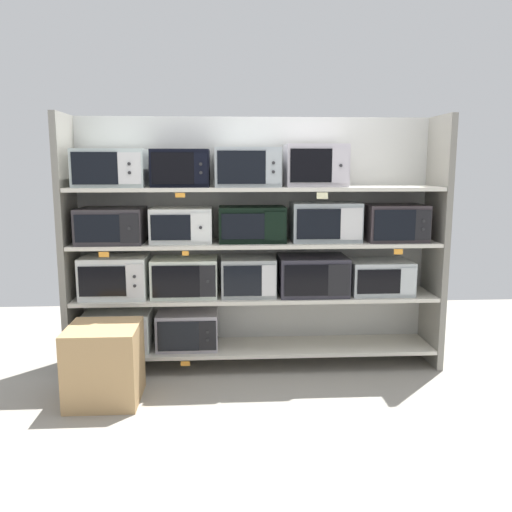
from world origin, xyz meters
TOP-DOWN VIEW (x-y plane):
  - ground at (0.00, -1.00)m, footprint 6.90×6.00m
  - back_panel at (0.00, 0.25)m, footprint 3.10×0.04m
  - upright_left at (-1.48, 0.00)m, footprint 0.05×0.46m
  - upright_right at (1.48, 0.00)m, footprint 0.05×0.46m
  - shelf_0 at (0.00, 0.00)m, footprint 2.90×0.46m
  - microwave_0 at (-1.12, -0.00)m, footprint 0.53×0.35m
  - microwave_1 at (-0.56, -0.00)m, footprint 0.49×0.35m
  - price_tag_0 at (-1.12, -0.24)m, footprint 0.06×0.00m
  - price_tag_1 at (-0.57, -0.24)m, footprint 0.07×0.00m
  - shelf_1 at (0.00, 0.00)m, footprint 2.90×0.46m
  - microwave_2 at (-1.13, -0.00)m, footprint 0.52×0.38m
  - microwave_3 at (-0.57, -0.00)m, footprint 0.52×0.36m
  - microwave_4 at (-0.06, -0.00)m, footprint 0.43×0.37m
  - microwave_5 at (0.46, -0.00)m, footprint 0.55×0.41m
  - microwave_6 at (1.02, -0.00)m, footprint 0.50×0.38m
  - shelf_2 at (0.00, 0.00)m, footprint 2.90×0.46m
  - microwave_7 at (-1.14, -0.00)m, footprint 0.50×0.44m
  - microwave_8 at (-0.59, -0.00)m, footprint 0.48×0.35m
  - microwave_9 at (-0.03, -0.00)m, footprint 0.52×0.33m
  - microwave_10 at (0.56, -0.00)m, footprint 0.55×0.34m
  - microwave_11 at (1.12, -0.00)m, footprint 0.48×0.41m
  - price_tag_2 at (-1.16, -0.24)m, footprint 0.08×0.00m
  - price_tag_3 at (-0.55, -0.24)m, footprint 0.05×0.00m
  - price_tag_4 at (1.09, -0.24)m, footprint 0.07×0.00m
  - shelf_3 at (0.00, 0.00)m, footprint 2.90×0.46m
  - microwave_12 at (-1.12, -0.00)m, footprint 0.54×0.42m
  - microwave_13 at (-0.59, -0.00)m, footprint 0.44×0.37m
  - microwave_14 at (-0.07, -0.00)m, footprint 0.51×0.40m
  - microwave_15 at (0.47, -0.00)m, footprint 0.48×0.36m
  - price_tag_5 at (-0.58, -0.24)m, footprint 0.07×0.00m
  - price_tag_6 at (0.49, -0.24)m, footprint 0.09×0.00m
  - shipping_carton at (-1.10, -0.61)m, footprint 0.49×0.49m

SIDE VIEW (x-z plane):
  - ground at x=0.00m, z-range -0.02..0.00m
  - price_tag_0 at x=-1.12m, z-range 0.08..0.13m
  - price_tag_1 at x=-0.57m, z-range 0.09..0.13m
  - shelf_0 at x=0.00m, z-range 0.14..0.17m
  - shipping_carton at x=-1.10m, z-range 0.00..0.54m
  - microwave_1 at x=-0.56m, z-range 0.17..0.46m
  - microwave_0 at x=-1.12m, z-range 0.17..0.47m
  - shelf_1 at x=0.00m, z-range 0.57..0.60m
  - microwave_6 at x=1.02m, z-range 0.60..0.87m
  - microwave_3 at x=-0.57m, z-range 0.60..0.91m
  - microwave_4 at x=-0.06m, z-range 0.60..0.91m
  - microwave_5 at x=0.46m, z-range 0.60..0.92m
  - microwave_2 at x=-1.13m, z-range 0.60..0.93m
  - price_tag_4 at x=1.09m, z-range 0.96..1.00m
  - price_tag_2 at x=-1.16m, z-range 0.96..1.00m
  - price_tag_3 at x=-0.55m, z-range 0.97..1.00m
  - back_panel at x=0.00m, z-range 0.00..2.03m
  - upright_left at x=-1.48m, z-range 0.00..2.03m
  - upright_right at x=1.48m, z-range 0.00..2.03m
  - shelf_2 at x=0.00m, z-range 1.01..1.04m
  - microwave_8 at x=-0.59m, z-range 1.04..1.31m
  - microwave_7 at x=-1.14m, z-range 1.04..1.31m
  - microwave_9 at x=-0.03m, z-range 1.04..1.32m
  - microwave_11 at x=1.12m, z-range 1.04..1.33m
  - microwave_10 at x=0.56m, z-range 1.04..1.35m
  - price_tag_6 at x=0.49m, z-range 1.39..1.44m
  - price_tag_5 at x=-0.58m, z-range 1.41..1.44m
  - shelf_3 at x=0.00m, z-range 1.45..1.48m
  - microwave_13 at x=-0.59m, z-range 1.48..1.76m
  - microwave_12 at x=-1.12m, z-range 1.48..1.77m
  - microwave_14 at x=-0.07m, z-range 1.48..1.78m
  - microwave_15 at x=0.47m, z-range 1.48..1.81m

